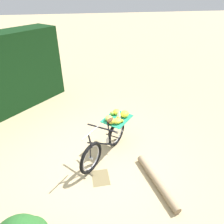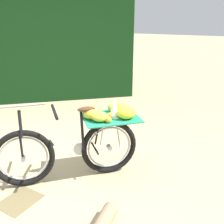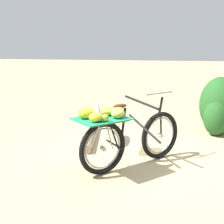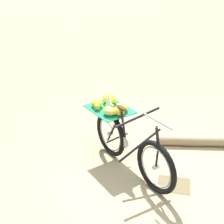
% 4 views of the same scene
% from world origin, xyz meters
% --- Properties ---
extents(ground_plane, '(60.00, 60.00, 0.00)m').
position_xyz_m(ground_plane, '(0.00, 0.00, 0.00)').
color(ground_plane, tan).
extents(bicycle, '(1.51, 1.43, 1.03)m').
position_xyz_m(bicycle, '(0.26, -0.32, 0.51)').
color(bicycle, black).
rests_on(bicycle, ground_plane).
extents(fallen_log, '(1.44, 0.41, 0.15)m').
position_xyz_m(fallen_log, '(-0.86, -1.14, 0.08)').
color(fallen_log, '#937A5B').
rests_on(fallen_log, ground_plane).
extents(shrub_cluster, '(1.16, 0.80, 1.11)m').
position_xyz_m(shrub_cluster, '(-2.01, 1.21, 0.49)').
color(shrub_cluster, '#235623').
rests_on(shrub_cluster, ground_plane).
extents(leaf_litter_patch, '(0.44, 0.36, 0.01)m').
position_xyz_m(leaf_litter_patch, '(-0.50, -0.02, 0.00)').
color(leaf_litter_patch, olive).
rests_on(leaf_litter_patch, ground_plane).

